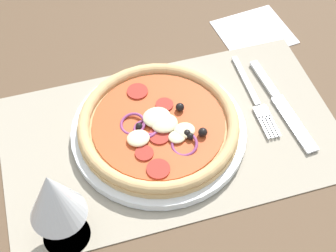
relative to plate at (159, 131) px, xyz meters
The scene contains 8 objects.
ground_plane 3.00cm from the plate, 159.93° to the left, with size 190.00×140.00×2.40cm, color brown.
placemat 2.14cm from the plate, 159.93° to the left, with size 51.62×30.14×0.40cm, color #A39984.
plate is the anchor object (origin of this frame).
pizza 1.78cm from the plate, 87.68° to the left, with size 24.55×24.55×2.68cm.
fork 17.04cm from the plate, behind, with size 2.27×18.02×0.44cm.
knife 20.53cm from the plate, behind, with size 3.18×20.07×0.62cm.
wine_glass 22.72cm from the plate, 37.73° to the left, with size 7.20×7.20×14.90cm.
napkin 29.14cm from the plate, 142.57° to the right, with size 12.62×11.36×0.36cm, color white.
Camera 1 is at (13.67, 44.58, 63.02)cm, focal length 54.15 mm.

